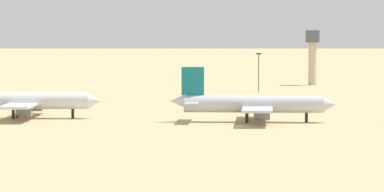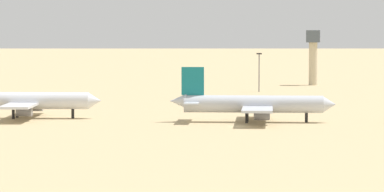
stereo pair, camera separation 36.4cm
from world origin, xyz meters
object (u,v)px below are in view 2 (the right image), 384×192
Objects in this scene: parked_jet_orange_1 at (20,101)px; light_pole_east at (259,69)px; parked_jet_teal_2 at (252,104)px; control_tower at (313,52)px.

light_pole_east is (50.34, 115.87, 3.42)m from parked_jet_orange_1.
parked_jet_teal_2 is 3.02× the size of light_pole_east.
light_pole_east is (-8.44, 118.63, 3.48)m from parked_jet_teal_2.
control_tower is at bearing 61.03° from parked_jet_orange_1.
control_tower is (8.30, 162.66, 8.19)m from parked_jet_teal_2.
parked_jet_orange_1 is 58.84m from parked_jet_teal_2.
parked_jet_orange_1 is 173.59m from control_tower.
parked_jet_teal_2 is 163.08m from control_tower.
light_pole_east is at bearing 60.31° from parked_jet_orange_1.
control_tower is at bearing 82.69° from parked_jet_teal_2.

